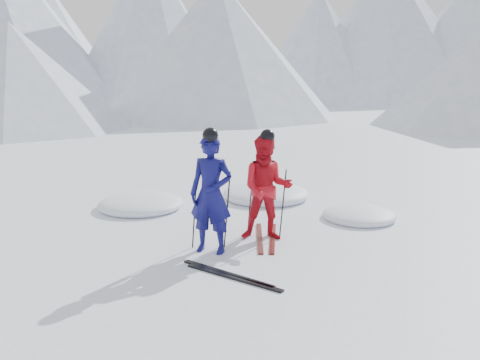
{
  "coord_description": "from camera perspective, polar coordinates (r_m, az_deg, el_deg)",
  "views": [
    {
      "loc": [
        -1.1,
        -8.35,
        2.99
      ],
      "look_at": [
        -1.47,
        0.5,
        1.1
      ],
      "focal_mm": 38.0,
      "sensor_mm": 36.0,
      "label": 1
    }
  ],
  "objects": [
    {
      "name": "ground",
      "position": [
        8.93,
        9.41,
        -7.67
      ],
      "size": [
        160.0,
        160.0,
        0.0
      ],
      "primitive_type": "plane",
      "color": "white",
      "rests_on": "ground"
    },
    {
      "name": "mountain_range",
      "position": [
        44.34,
        11.7,
        16.65
      ],
      "size": [
        106.15,
        62.94,
        15.53
      ],
      "color": "#B2BCD1",
      "rests_on": "ground"
    },
    {
      "name": "skier_blue",
      "position": [
        8.44,
        -3.27,
        -1.61
      ],
      "size": [
        0.83,
        0.65,
        2.0
      ],
      "primitive_type": "imported",
      "rotation": [
        0.0,
        0.0,
        -0.25
      ],
      "color": "#0E0D53",
      "rests_on": "ground"
    },
    {
      "name": "skier_red",
      "position": [
        9.1,
        3.03,
        -0.92
      ],
      "size": [
        0.93,
        0.73,
        1.9
      ],
      "primitive_type": "imported",
      "rotation": [
        0.0,
        0.0,
        -0.01
      ],
      "color": "red",
      "rests_on": "ground"
    },
    {
      "name": "pole_blue_left",
      "position": [
        8.7,
        -5.12,
        -3.48
      ],
      "size": [
        0.13,
        0.09,
        1.33
      ],
      "primitive_type": "cylinder",
      "rotation": [
        0.05,
        0.08,
        0.0
      ],
      "color": "black",
      "rests_on": "ground"
    },
    {
      "name": "pole_blue_right",
      "position": [
        8.74,
        -1.45,
        -3.36
      ],
      "size": [
        0.13,
        0.08,
        1.33
      ],
      "primitive_type": "cylinder",
      "rotation": [
        -0.04,
        0.08,
        0.0
      ],
      "color": "black",
      "rests_on": "ground"
    },
    {
      "name": "pole_red_left",
      "position": [
        9.42,
        1.17,
        -2.44
      ],
      "size": [
        0.13,
        0.1,
        1.26
      ],
      "primitive_type": "cylinder",
      "rotation": [
        0.06,
        0.08,
        0.0
      ],
      "color": "black",
      "rests_on": "ground"
    },
    {
      "name": "pole_red_right",
      "position": [
        9.33,
        4.84,
        -2.62
      ],
      "size": [
        0.13,
        0.09,
        1.26
      ],
      "primitive_type": "cylinder",
      "rotation": [
        -0.05,
        0.08,
        0.0
      ],
      "color": "black",
      "rests_on": "ground"
    },
    {
      "name": "ski_worn_left",
      "position": [
        9.36,
        2.23,
        -6.5
      ],
      "size": [
        0.14,
        1.7,
        0.03
      ],
      "primitive_type": "cube",
      "rotation": [
        0.0,
        0.0,
        0.03
      ],
      "color": "black",
      "rests_on": "ground"
    },
    {
      "name": "ski_worn_right",
      "position": [
        9.36,
        3.71,
        -6.51
      ],
      "size": [
        0.16,
        1.7,
        0.03
      ],
      "primitive_type": "cube",
      "rotation": [
        0.0,
        0.0,
        -0.04
      ],
      "color": "black",
      "rests_on": "ground"
    },
    {
      "name": "ski_loose_a",
      "position": [
        7.78,
        -1.46,
        -10.45
      ],
      "size": [
        1.45,
        1.05,
        0.03
      ],
      "primitive_type": "cube",
      "rotation": [
        0.0,
        0.0,
        0.96
      ],
      "color": "black",
      "rests_on": "ground"
    },
    {
      "name": "ski_loose_b",
      "position": [
        7.63,
        -0.77,
        -10.9
      ],
      "size": [
        1.48,
        1.0,
        0.03
      ],
      "primitive_type": "cube",
      "rotation": [
        0.0,
        0.0,
        1.0
      ],
      "color": "black",
      "rests_on": "ground"
    },
    {
      "name": "snow_lumps",
      "position": [
        11.17,
        2.74,
        -3.49
      ],
      "size": [
        9.03,
        6.74,
        0.46
      ],
      "color": "white",
      "rests_on": "ground"
    }
  ]
}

